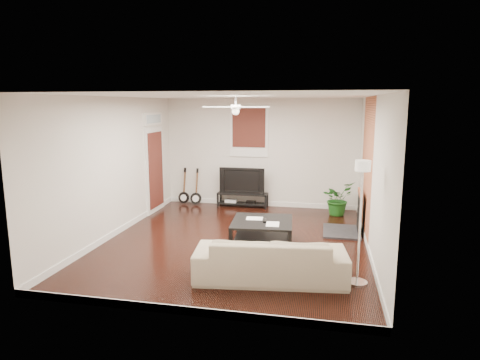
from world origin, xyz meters
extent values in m
cube|color=black|center=(0.00, 0.00, 0.00)|extent=(5.00, 6.00, 0.01)
cube|color=white|center=(0.00, 0.00, 2.80)|extent=(5.00, 6.00, 0.01)
cube|color=silver|center=(0.00, 3.00, 1.40)|extent=(5.00, 0.01, 2.80)
cube|color=silver|center=(0.00, -3.00, 1.40)|extent=(5.00, 0.01, 2.80)
cube|color=silver|center=(-2.50, 0.00, 1.40)|extent=(0.01, 6.00, 2.80)
cube|color=silver|center=(2.50, 0.00, 1.40)|extent=(0.01, 6.00, 2.80)
cube|color=#AE6038|center=(2.49, 1.00, 1.40)|extent=(0.02, 2.20, 2.80)
cube|color=black|center=(2.20, 1.00, 0.46)|extent=(0.80, 1.10, 0.92)
cube|color=#3E1810|center=(-0.30, 2.97, 1.95)|extent=(1.00, 0.06, 1.30)
cube|color=white|center=(-2.46, 1.90, 1.25)|extent=(0.08, 1.00, 2.50)
cube|color=black|center=(-0.43, 2.78, 0.18)|extent=(1.31, 0.35, 0.37)
imported|color=black|center=(-0.43, 2.80, 0.71)|extent=(1.17, 0.15, 0.68)
cube|color=black|center=(0.53, -0.09, 0.24)|extent=(1.21, 1.21, 0.47)
imported|color=#C1A791|center=(0.90, -1.65, 0.34)|extent=(2.39, 1.17, 0.67)
imported|color=#195317|center=(1.98, 2.44, 0.41)|extent=(0.95, 0.97, 0.81)
camera|label=1|loc=(1.68, -7.69, 2.65)|focal=31.32mm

